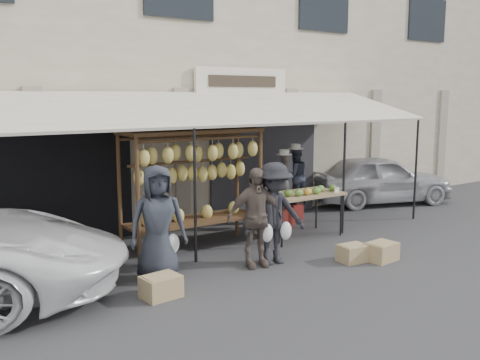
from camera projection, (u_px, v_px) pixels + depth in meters
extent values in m
plane|color=#2D2D30|center=(283.00, 269.00, 8.82)|extent=(90.00, 90.00, 0.00)
cube|color=beige|center=(124.00, 69.00, 13.58)|extent=(24.00, 6.00, 7.00)
cube|color=#232328|center=(265.00, 163.00, 12.67)|extent=(3.00, 0.10, 2.50)
cube|color=black|center=(65.00, 181.00, 10.06)|extent=(2.60, 0.10, 2.50)
cube|color=silver|center=(242.00, 81.00, 11.94)|extent=(2.40, 0.10, 0.60)
cube|color=beige|center=(210.00, 108.00, 10.29)|extent=(10.00, 2.34, 0.63)
cylinder|color=black|center=(195.00, 196.00, 9.02)|extent=(0.05, 0.05, 2.30)
cylinder|color=black|center=(344.00, 179.00, 10.97)|extent=(0.05, 0.05, 2.30)
cylinder|color=black|center=(416.00, 170.00, 12.24)|extent=(0.05, 0.05, 2.30)
cylinder|color=#4B321E|center=(138.00, 202.00, 8.78)|extent=(0.07, 0.07, 2.20)
cylinder|color=#4B321E|center=(260.00, 188.00, 10.16)|extent=(0.07, 0.07, 2.20)
cylinder|color=#4B321E|center=(120.00, 195.00, 9.43)|extent=(0.07, 0.07, 2.20)
cylinder|color=#4B321E|center=(237.00, 182.00, 10.82)|extent=(0.07, 0.07, 2.20)
cube|color=#4B321E|center=(192.00, 131.00, 9.63)|extent=(2.60, 0.90, 0.07)
cylinder|color=#4B321E|center=(202.00, 139.00, 9.36)|extent=(2.50, 0.05, 0.05)
cylinder|color=#4B321E|center=(183.00, 137.00, 9.93)|extent=(2.50, 0.05, 0.05)
cylinder|color=#4B321E|center=(192.00, 161.00, 9.71)|extent=(2.50, 0.05, 0.05)
cube|color=#4B321E|center=(193.00, 220.00, 9.88)|extent=(2.50, 0.80, 0.05)
ellipsoid|color=#EDD96C|center=(144.00, 158.00, 8.79)|extent=(0.20, 0.18, 0.30)
ellipsoid|color=#EDD96C|center=(152.00, 156.00, 9.03)|extent=(0.20, 0.18, 0.30)
ellipsoid|color=#EDD96C|center=(168.00, 155.00, 9.03)|extent=(0.20, 0.18, 0.30)
ellipsoid|color=#EDD96C|center=(175.00, 152.00, 9.27)|extent=(0.20, 0.18, 0.30)
ellipsoid|color=#EDD96C|center=(191.00, 153.00, 9.27)|extent=(0.20, 0.18, 0.30)
ellipsoid|color=#EDD96C|center=(198.00, 154.00, 9.52)|extent=(0.20, 0.18, 0.30)
ellipsoid|color=#EDD96C|center=(212.00, 153.00, 9.52)|extent=(0.20, 0.18, 0.30)
ellipsoid|color=#EDD96C|center=(218.00, 151.00, 9.76)|extent=(0.20, 0.18, 0.30)
ellipsoid|color=#EDD96C|center=(233.00, 151.00, 9.77)|extent=(0.20, 0.18, 0.30)
ellipsoid|color=#EDD96C|center=(238.00, 150.00, 10.01)|extent=(0.20, 0.18, 0.30)
ellipsoid|color=#EDD96C|center=(253.00, 149.00, 10.01)|extent=(0.20, 0.18, 0.30)
ellipsoid|color=#EDD96C|center=(139.00, 177.00, 9.16)|extent=(0.20, 0.18, 0.30)
ellipsoid|color=#EDD96C|center=(150.00, 178.00, 9.28)|extent=(0.20, 0.18, 0.30)
ellipsoid|color=#EDD96C|center=(161.00, 176.00, 9.40)|extent=(0.20, 0.18, 0.30)
ellipsoid|color=#EDD96C|center=(172.00, 176.00, 9.51)|extent=(0.20, 0.18, 0.30)
ellipsoid|color=#EDD96C|center=(182.00, 173.00, 9.63)|extent=(0.20, 0.18, 0.30)
ellipsoid|color=#EDD96C|center=(192.00, 173.00, 9.75)|extent=(0.20, 0.18, 0.30)
ellipsoid|color=#EDD96C|center=(202.00, 174.00, 9.87)|extent=(0.20, 0.18, 0.30)
ellipsoid|color=#EDD96C|center=(212.00, 172.00, 9.98)|extent=(0.20, 0.18, 0.30)
ellipsoid|color=#EDD96C|center=(222.00, 170.00, 10.09)|extent=(0.20, 0.18, 0.30)
ellipsoid|color=#EDD96C|center=(231.00, 172.00, 10.22)|extent=(0.20, 0.18, 0.30)
ellipsoid|color=#EDD96C|center=(240.00, 169.00, 10.33)|extent=(0.20, 0.18, 0.30)
cube|color=#997E5C|center=(301.00, 194.00, 10.70)|extent=(1.70, 0.90, 0.05)
cylinder|color=black|center=(282.00, 225.00, 10.04)|extent=(0.04, 0.04, 0.85)
cylinder|color=black|center=(341.00, 215.00, 10.89)|extent=(0.04, 0.04, 0.85)
cylinder|color=black|center=(259.00, 218.00, 10.64)|extent=(0.04, 0.04, 0.85)
cylinder|color=black|center=(316.00, 209.00, 11.50)|extent=(0.04, 0.04, 0.85)
ellipsoid|color=#477226|center=(278.00, 194.00, 10.23)|extent=(0.18, 0.14, 0.14)
ellipsoid|color=#477226|center=(288.00, 193.00, 10.32)|extent=(0.18, 0.14, 0.14)
ellipsoid|color=#598C33|center=(299.00, 193.00, 10.36)|extent=(0.18, 0.14, 0.14)
ellipsoid|color=gold|center=(308.00, 192.00, 10.48)|extent=(0.18, 0.14, 0.14)
ellipsoid|color=#598C33|center=(317.00, 191.00, 10.59)|extent=(0.18, 0.14, 0.14)
ellipsoid|color=#598C33|center=(320.00, 189.00, 10.83)|extent=(0.18, 0.14, 0.14)
ellipsoid|color=#477226|center=(333.00, 188.00, 10.90)|extent=(0.18, 0.14, 0.14)
imported|color=#453D3B|center=(284.00, 180.00, 11.44)|extent=(0.49, 0.39, 1.19)
imported|color=#2D3242|center=(295.00, 176.00, 11.99)|extent=(0.69, 0.57, 1.28)
imported|color=#2A2D37|center=(158.00, 223.00, 8.18)|extent=(0.98, 0.75, 1.80)
imported|color=brown|center=(255.00, 218.00, 8.85)|extent=(1.04, 0.59, 1.67)
imported|color=black|center=(274.00, 214.00, 8.99)|extent=(1.21, 0.81, 1.74)
cube|color=maroon|center=(283.00, 218.00, 11.56)|extent=(0.37, 0.37, 0.44)
cube|color=maroon|center=(294.00, 213.00, 12.12)|extent=(0.35, 0.35, 0.41)
cube|color=tan|center=(353.00, 253.00, 9.21)|extent=(0.52, 0.41, 0.29)
cube|color=tan|center=(381.00, 252.00, 9.26)|extent=(0.56, 0.45, 0.31)
cube|color=tan|center=(161.00, 287.00, 7.56)|extent=(0.56, 0.45, 0.31)
imported|color=#B2B2B8|center=(379.00, 179.00, 14.14)|extent=(4.11, 2.67, 1.30)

